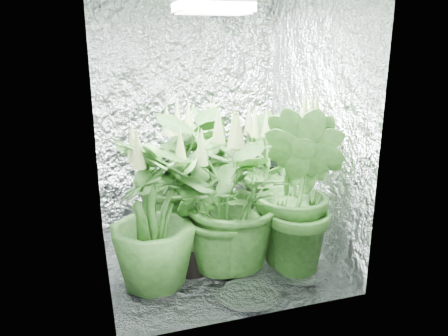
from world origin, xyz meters
TOP-DOWN VIEW (x-y plane):
  - ground at (0.00, 0.00)m, footprint 1.60×1.60m
  - walls at (0.00, 0.00)m, footprint 1.62×1.62m
  - grow_lamp at (0.00, 0.00)m, footprint 0.50×0.30m
  - plant_a at (-0.15, 0.43)m, footprint 1.25×1.25m
  - plant_b at (0.11, 0.53)m, footprint 0.78×0.78m
  - plant_c at (0.64, 0.58)m, footprint 0.54×0.54m
  - plant_d at (-0.51, -0.28)m, footprint 0.78×0.78m
  - plant_e at (0.03, -0.23)m, footprint 1.08×1.08m
  - plant_f at (-0.22, -0.13)m, footprint 0.65×0.65m
  - plant_g at (0.51, -0.36)m, footprint 0.83×0.83m
  - circulation_fan at (0.61, 0.63)m, footprint 0.17×0.29m
  - plant_label at (0.58, -0.39)m, footprint 0.06×0.03m

SIDE VIEW (x-z plane):
  - ground at x=0.00m, z-range 0.00..0.00m
  - circulation_fan at x=0.61m, z-range -0.03..0.32m
  - plant_label at x=0.58m, z-range 0.25..0.35m
  - plant_f at x=-0.22m, z-range -0.05..1.02m
  - plant_c at x=0.64m, z-range -0.04..1.03m
  - plant_d at x=-0.51m, z-range -0.04..1.08m
  - plant_b at x=0.11m, z-range -0.05..1.11m
  - plant_a at x=-0.15m, z-range -0.03..1.13m
  - plant_e at x=0.03m, z-range -0.03..1.17m
  - plant_g at x=0.51m, z-range -0.04..1.25m
  - walls at x=0.00m, z-range 0.00..2.00m
  - grow_lamp at x=0.00m, z-range 1.72..1.94m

